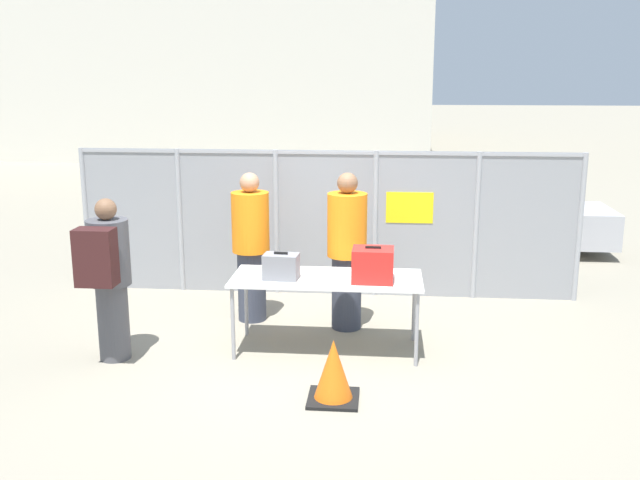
# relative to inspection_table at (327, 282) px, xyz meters

# --- Properties ---
(ground_plane) EXTENTS (120.00, 120.00, 0.00)m
(ground_plane) POSITION_rel_inspection_table_xyz_m (-0.18, -0.18, -0.74)
(ground_plane) COLOR gray
(fence_section) EXTENTS (6.50, 0.07, 1.90)m
(fence_section) POSITION_rel_inspection_table_xyz_m (-0.17, 1.97, 0.26)
(fence_section) COLOR #9EA0A5
(fence_section) RESTS_ON ground_plane
(inspection_table) EXTENTS (1.97, 0.82, 0.80)m
(inspection_table) POSITION_rel_inspection_table_xyz_m (0.00, 0.00, 0.00)
(inspection_table) COLOR silver
(inspection_table) RESTS_ON ground_plane
(suitcase_grey) EXTENTS (0.37, 0.25, 0.28)m
(suitcase_grey) POSITION_rel_inspection_table_xyz_m (-0.46, -0.10, 0.19)
(suitcase_grey) COLOR slate
(suitcase_grey) RESTS_ON inspection_table
(suitcase_red) EXTENTS (0.42, 0.34, 0.37)m
(suitcase_red) POSITION_rel_inspection_table_xyz_m (0.48, -0.10, 0.23)
(suitcase_red) COLOR red
(suitcase_red) RESTS_ON inspection_table
(traveler_hooded) EXTENTS (0.41, 0.64, 1.66)m
(traveler_hooded) POSITION_rel_inspection_table_xyz_m (-2.14, -0.48, 0.17)
(traveler_hooded) COLOR #4C4C51
(traveler_hooded) RESTS_ON ground_plane
(security_worker_near) EXTENTS (0.44, 0.44, 1.79)m
(security_worker_near) POSITION_rel_inspection_table_xyz_m (0.17, 0.69, 0.19)
(security_worker_near) COLOR #383D4C
(security_worker_near) RESTS_ON ground_plane
(security_worker_far) EXTENTS (0.43, 0.43, 1.75)m
(security_worker_far) POSITION_rel_inspection_table_xyz_m (-0.96, 0.87, 0.17)
(security_worker_far) COLOR #383D4C
(security_worker_far) RESTS_ON ground_plane
(utility_trailer) EXTENTS (4.32, 2.05, 0.74)m
(utility_trailer) POSITION_rel_inspection_table_xyz_m (2.52, 4.52, -0.31)
(utility_trailer) COLOR #B2B2B7
(utility_trailer) RESTS_ON ground_plane
(distant_hangar) EXTENTS (17.68, 13.93, 6.43)m
(distant_hangar) POSITION_rel_inspection_table_xyz_m (-6.85, 22.30, 2.47)
(distant_hangar) COLOR beige
(distant_hangar) RESTS_ON ground_plane
(traffic_cone) EXTENTS (0.46, 0.46, 0.57)m
(traffic_cone) POSITION_rel_inspection_table_xyz_m (0.16, -1.18, -0.48)
(traffic_cone) COLOR black
(traffic_cone) RESTS_ON ground_plane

